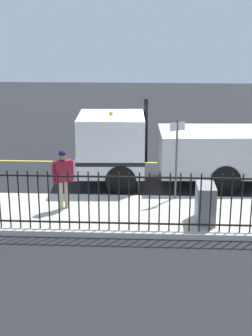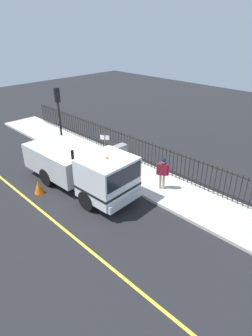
{
  "view_description": "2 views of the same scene",
  "coord_description": "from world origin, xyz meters",
  "px_view_note": "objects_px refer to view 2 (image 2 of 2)",
  "views": [
    {
      "loc": [
        15.34,
        -0.51,
        5.16
      ],
      "look_at": [
        1.83,
        -1.19,
        1.11
      ],
      "focal_mm": 51.89,
      "sensor_mm": 36.0,
      "label": 1
    },
    {
      "loc": [
        -7.28,
        -10.26,
        7.68
      ],
      "look_at": [
        1.54,
        -1.43,
        1.18
      ],
      "focal_mm": 29.9,
      "sensor_mm": 36.0,
      "label": 2
    }
  ],
  "objects_px": {
    "traffic_light_near": "(58,108)",
    "utility_cabinet": "(120,153)",
    "traffic_cone": "(39,187)",
    "street_sign": "(105,150)",
    "work_truck": "(84,168)",
    "worker_standing": "(163,170)"
  },
  "relations": [
    {
      "from": "traffic_light_near",
      "to": "utility_cabinet",
      "type": "bearing_deg",
      "value": 126.91
    },
    {
      "from": "traffic_light_near",
      "to": "traffic_cone",
      "type": "relative_size",
      "value": 6.05
    },
    {
      "from": "utility_cabinet",
      "to": "street_sign",
      "type": "relative_size",
      "value": 0.42
    },
    {
      "from": "work_truck",
      "to": "traffic_light_near",
      "type": "distance_m",
      "value": 5.17
    },
    {
      "from": "street_sign",
      "to": "worker_standing",
      "type": "bearing_deg",
      "value": -72.73
    },
    {
      "from": "work_truck",
      "to": "utility_cabinet",
      "type": "relative_size",
      "value": 6.85
    },
    {
      "from": "utility_cabinet",
      "to": "street_sign",
      "type": "height_order",
      "value": "street_sign"
    },
    {
      "from": "traffic_light_near",
      "to": "utility_cabinet",
      "type": "distance_m",
      "value": 4.62
    },
    {
      "from": "work_truck",
      "to": "traffic_light_near",
      "type": "xyz_separation_m",
      "value": [
        1.71,
        4.55,
        1.78
      ]
    },
    {
      "from": "work_truck",
      "to": "worker_standing",
      "type": "distance_m",
      "value": 3.92
    },
    {
      "from": "worker_standing",
      "to": "traffic_light_near",
      "type": "distance_m",
      "value": 7.68
    },
    {
      "from": "utility_cabinet",
      "to": "work_truck",
      "type": "bearing_deg",
      "value": -163.44
    },
    {
      "from": "work_truck",
      "to": "utility_cabinet",
      "type": "xyz_separation_m",
      "value": [
        3.47,
        1.03,
        -0.65
      ]
    },
    {
      "from": "traffic_light_near",
      "to": "utility_cabinet",
      "type": "height_order",
      "value": "traffic_light_near"
    },
    {
      "from": "work_truck",
      "to": "utility_cabinet",
      "type": "distance_m",
      "value": 3.67
    },
    {
      "from": "traffic_cone",
      "to": "street_sign",
      "type": "distance_m",
      "value": 3.94
    },
    {
      "from": "traffic_cone",
      "to": "street_sign",
      "type": "bearing_deg",
      "value": -16.76
    },
    {
      "from": "traffic_cone",
      "to": "street_sign",
      "type": "xyz_separation_m",
      "value": [
        3.57,
        -1.07,
        1.28
      ]
    },
    {
      "from": "street_sign",
      "to": "traffic_light_near",
      "type": "bearing_deg",
      "value": 90.28
    },
    {
      "from": "traffic_light_near",
      "to": "street_sign",
      "type": "relative_size",
      "value": 1.75
    },
    {
      "from": "worker_standing",
      "to": "traffic_light_near",
      "type": "height_order",
      "value": "traffic_light_near"
    },
    {
      "from": "traffic_cone",
      "to": "worker_standing",
      "type": "bearing_deg",
      "value": -42.99
    }
  ]
}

